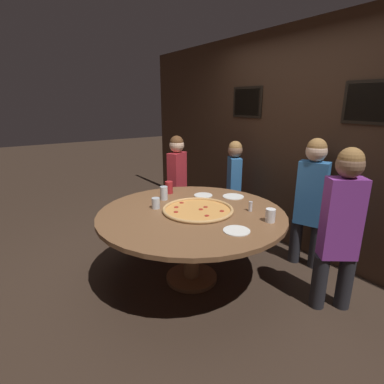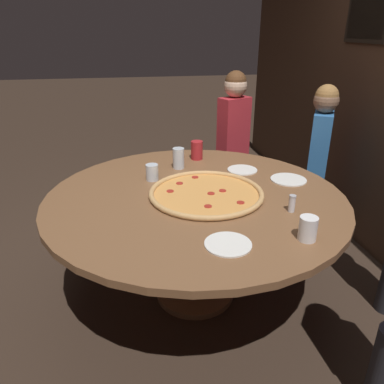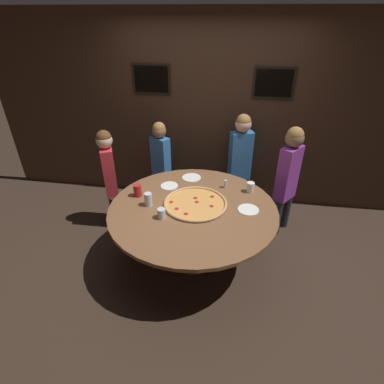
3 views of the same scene
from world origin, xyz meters
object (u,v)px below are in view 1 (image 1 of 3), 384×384
(giant_pizza, at_px, (198,210))
(white_plate_beside_cup, at_px, (203,195))
(drink_cup_near_right, at_px, (270,215))
(white_plate_right_side, at_px, (237,231))
(drink_cup_near_left, at_px, (164,193))
(drink_cup_far_right, at_px, (169,187))
(diner_side_right, at_px, (341,222))
(condiment_shaker, at_px, (250,206))
(white_plate_far_back, at_px, (233,197))
(diner_centre_back, at_px, (177,178))
(diner_far_left, at_px, (234,182))
(drink_cup_beside_pizza, at_px, (156,203))
(dining_table, at_px, (192,222))
(diner_side_left, at_px, (311,196))

(giant_pizza, xyz_separation_m, white_plate_beside_cup, (-0.37, 0.34, -0.01))
(drink_cup_near_right, bearing_deg, white_plate_right_side, -92.70)
(drink_cup_near_left, bearing_deg, drink_cup_near_right, 23.15)
(drink_cup_far_right, relative_size, diner_side_right, 0.10)
(drink_cup_near_left, height_order, condiment_shaker, drink_cup_near_left)
(drink_cup_far_right, height_order, white_plate_far_back, drink_cup_far_right)
(diner_centre_back, bearing_deg, diner_far_left, -68.90)
(drink_cup_beside_pizza, bearing_deg, diner_far_left, 104.80)
(drink_cup_near_right, bearing_deg, dining_table, -144.58)
(drink_cup_near_right, relative_size, white_plate_far_back, 0.51)
(drink_cup_far_right, distance_m, condiment_shaker, 1.02)
(white_plate_right_side, xyz_separation_m, diner_far_left, (-1.23, 1.09, -0.02))
(drink_cup_beside_pizza, distance_m, diner_side_right, 1.67)
(white_plate_far_back, height_order, diner_far_left, diner_far_left)
(drink_cup_near_left, distance_m, white_plate_far_back, 0.77)
(giant_pizza, height_order, diner_far_left, diner_far_left)
(drink_cup_near_left, bearing_deg, drink_cup_beside_pizza, -46.07)
(dining_table, xyz_separation_m, white_plate_far_back, (-0.12, 0.65, 0.11))
(condiment_shaker, distance_m, diner_centre_back, 1.49)
(condiment_shaker, bearing_deg, giant_pizza, -125.37)
(dining_table, height_order, diner_side_right, diner_side_right)
(condiment_shaker, bearing_deg, drink_cup_far_right, -160.21)
(diner_centre_back, bearing_deg, diner_side_right, -110.61)
(diner_far_left, bearing_deg, drink_cup_far_right, 119.24)
(diner_centre_back, bearing_deg, drink_cup_beside_pizza, -157.86)
(giant_pizza, height_order, drink_cup_beside_pizza, drink_cup_beside_pizza)
(giant_pizza, height_order, diner_side_left, diner_side_left)
(white_plate_right_side, bearing_deg, giant_pizza, 178.33)
(giant_pizza, xyz_separation_m, white_plate_far_back, (-0.14, 0.58, -0.01))
(white_plate_far_back, height_order, diner_side_right, diner_side_right)
(drink_cup_near_right, height_order, drink_cup_near_left, drink_cup_near_left)
(giant_pizza, bearing_deg, white_plate_far_back, 103.40)
(diner_far_left, bearing_deg, drink_cup_near_right, -179.90)
(giant_pizza, bearing_deg, condiment_shaker, 54.63)
(white_plate_right_side, height_order, white_plate_beside_cup, same)
(drink_cup_far_right, xyz_separation_m, drink_cup_near_left, (0.17, -0.16, 0.00))
(dining_table, xyz_separation_m, white_plate_beside_cup, (-0.35, 0.40, 0.11))
(condiment_shaker, bearing_deg, diner_far_left, 145.52)
(condiment_shaker, xyz_separation_m, diner_centre_back, (-1.48, 0.09, -0.04))
(diner_side_left, bearing_deg, diner_centre_back, 0.77)
(giant_pizza, relative_size, white_plate_far_back, 2.95)
(white_plate_right_side, bearing_deg, diner_centre_back, 163.49)
(drink_cup_far_right, height_order, drink_cup_beside_pizza, drink_cup_far_right)
(drink_cup_near_right, height_order, condiment_shaker, drink_cup_near_right)
(diner_far_left, bearing_deg, dining_table, 149.24)
(white_plate_beside_cup, bearing_deg, drink_cup_near_left, -106.24)
(drink_cup_beside_pizza, distance_m, white_plate_beside_cup, 0.64)
(giant_pizza, relative_size, diner_centre_back, 0.52)
(dining_table, xyz_separation_m, giant_pizza, (0.02, 0.06, 0.12))
(white_plate_beside_cup, bearing_deg, diner_side_left, 45.02)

